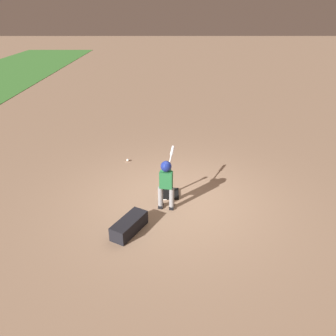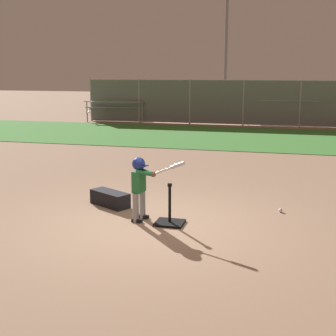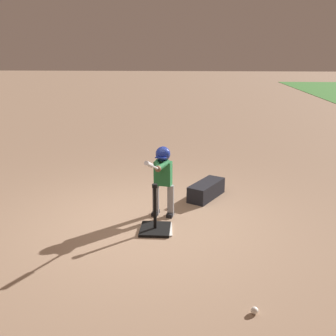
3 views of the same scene
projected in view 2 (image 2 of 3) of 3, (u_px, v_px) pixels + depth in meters
The scene contains 11 objects.
ground_plane at pixel (154, 226), 7.80m from camera, with size 90.00×90.00×0.00m, color #93755B.
grass_outfield_strip at pixel (232, 137), 18.01m from camera, with size 56.00×6.34×0.02m, color #3D7F33.
backstop_fence at pixel (243, 102), 21.67m from camera, with size 15.33×0.08×2.11m.
home_plate at pixel (169, 223), 7.94m from camera, with size 0.44×0.44×0.02m, color white.
batting_tee at pixel (170, 219), 7.90m from camera, with size 0.48×0.43×0.71m.
batter_child at pixel (141, 181), 7.96m from camera, with size 0.95×0.37×1.12m.
baseball at pixel (280, 210), 8.56m from camera, with size 0.07×0.07×0.07m, color white.
bleachers_left_center at pixel (118, 111), 23.74m from camera, with size 3.23×2.18×1.06m.
bleachers_far_left at pixel (282, 111), 22.44m from camera, with size 3.36×2.54×1.22m.
equipment_bag at pixel (110, 199), 8.96m from camera, with size 0.84×0.32×0.28m, color black.
field_light_pole at pixel (227, 21), 29.63m from camera, with size 1.76×0.44×8.56m.
Camera 2 is at (2.08, -7.13, 2.56)m, focal length 50.00 mm.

